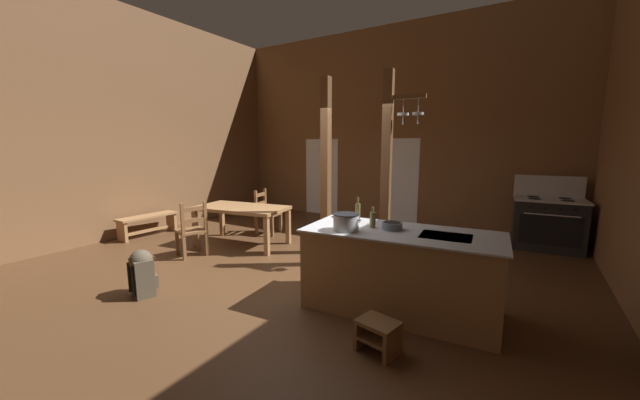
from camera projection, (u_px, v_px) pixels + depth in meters
The scene contains 19 objects.
ground_plane at pixel (285, 275), 5.17m from camera, with size 8.96×9.08×0.10m, color #4C301C.
wall_back at pixel (388, 127), 8.34m from camera, with size 8.96×0.14×4.66m, color brown.
wall_left at pixel (118, 123), 6.91m from camera, with size 0.14×9.08×4.66m, color brown.
glazed_door_back_left at pixel (322, 177), 9.43m from camera, with size 1.00×0.01×2.05m, color white.
glazed_panel_back_right at pixel (401, 181), 8.28m from camera, with size 0.84×0.01×2.05m, color white.
kitchen_island at pixel (400, 271), 3.92m from camera, with size 2.23×1.13×0.94m.
stove_range at pixel (547, 223), 6.28m from camera, with size 1.19×0.88×1.32m.
support_post_with_pot_rack at pixel (388, 165), 5.30m from camera, with size 0.63×0.21×3.01m.
support_post_center at pixel (326, 168), 5.89m from camera, with size 0.14×0.14×3.01m.
step_stool at pixel (378, 333), 3.15m from camera, with size 0.41×0.35×0.30m.
dining_table at pixel (241, 211), 6.51m from camera, with size 1.81×1.13×0.74m.
ladderback_chair_near_window at pixel (266, 213), 7.36m from camera, with size 0.51×0.51×0.95m.
ladderback_chair_by_post at pixel (192, 230), 5.86m from camera, with size 0.56×0.56×0.95m.
bench_along_left_wall at pixel (148, 222), 7.18m from camera, with size 0.40×1.21×0.44m.
backpack at pixel (142, 271), 4.33m from camera, with size 0.37×0.36×0.60m.
stockpot_on_counter at pixel (346, 222), 3.86m from camera, with size 0.37×0.30×0.19m.
mixing_bowl_on_counter at pixel (392, 226), 3.91m from camera, with size 0.23×0.23×0.08m.
bottle_tall_on_counter at pixel (373, 219), 3.99m from camera, with size 0.07×0.07×0.25m.
bottle_short_on_counter at pixel (358, 212), 4.25m from camera, with size 0.06×0.06×0.32m.
Camera 1 is at (3.00, -3.94, 1.89)m, focal length 19.25 mm.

